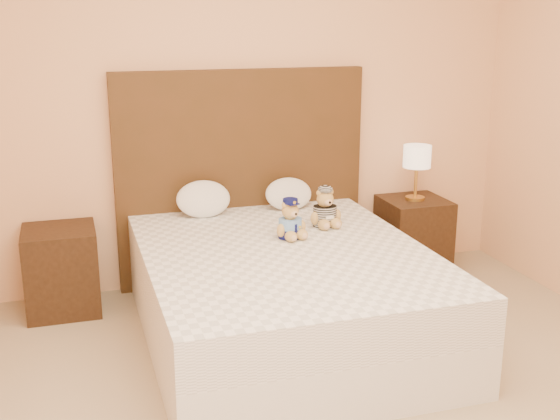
# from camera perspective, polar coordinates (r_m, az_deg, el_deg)

# --- Properties ---
(room_walls) EXTENTS (4.04, 4.52, 2.72)m
(room_walls) POSITION_cam_1_polar(r_m,az_deg,el_deg) (3.12, 4.73, 14.67)
(room_walls) COLOR #EBAF80
(room_walls) RESTS_ON ground
(bed) EXTENTS (1.60, 2.00, 0.55)m
(bed) POSITION_cam_1_polar(r_m,az_deg,el_deg) (4.14, 0.42, -6.84)
(bed) COLOR white
(bed) RESTS_ON ground
(headboard) EXTENTS (1.75, 0.08, 1.50)m
(headboard) POSITION_cam_1_polar(r_m,az_deg,el_deg) (4.92, -3.13, 2.62)
(headboard) COLOR #462A15
(headboard) RESTS_ON ground
(nightstand_left) EXTENTS (0.45, 0.45, 0.55)m
(nightstand_left) POSITION_cam_1_polar(r_m,az_deg,el_deg) (4.72, -17.33, -4.69)
(nightstand_left) COLOR #352011
(nightstand_left) RESTS_ON ground
(nightstand_right) EXTENTS (0.45, 0.45, 0.55)m
(nightstand_right) POSITION_cam_1_polar(r_m,az_deg,el_deg) (5.30, 10.75, -2.02)
(nightstand_right) COLOR #352011
(nightstand_right) RESTS_ON ground
(lamp) EXTENTS (0.20, 0.20, 0.40)m
(lamp) POSITION_cam_1_polar(r_m,az_deg,el_deg) (5.15, 11.07, 4.07)
(lamp) COLOR gold
(lamp) RESTS_ON nightstand_right
(teddy_police) EXTENTS (0.25, 0.25, 0.24)m
(teddy_police) POSITION_cam_1_polar(r_m,az_deg,el_deg) (4.22, 0.83, -0.70)
(teddy_police) COLOR tan
(teddy_police) RESTS_ON bed
(teddy_prisoner) EXTENTS (0.24, 0.23, 0.25)m
(teddy_prisoner) POSITION_cam_1_polar(r_m,az_deg,el_deg) (4.45, 3.68, 0.20)
(teddy_prisoner) COLOR tan
(teddy_prisoner) RESTS_ON bed
(pillow_left) EXTENTS (0.36, 0.24, 0.26)m
(pillow_left) POSITION_cam_1_polar(r_m,az_deg,el_deg) (4.70, -6.25, 1.04)
(pillow_left) COLOR white
(pillow_left) RESTS_ON bed
(pillow_right) EXTENTS (0.33, 0.21, 0.23)m
(pillow_right) POSITION_cam_1_polar(r_m,az_deg,el_deg) (4.85, 0.70, 1.44)
(pillow_right) COLOR white
(pillow_right) RESTS_ON bed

